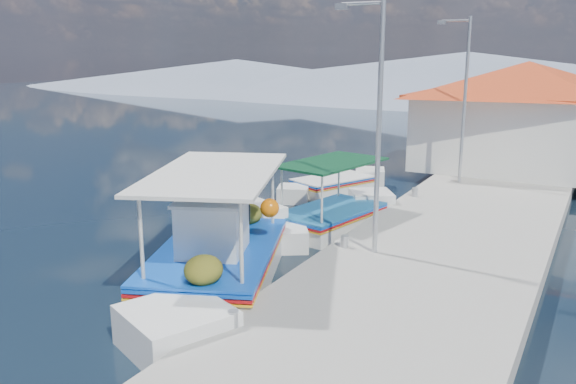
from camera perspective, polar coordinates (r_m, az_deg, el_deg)
The scene contains 9 objects.
ground at distance 15.38m, azimuth -10.86°, elevation -6.93°, with size 160.00×160.00×0.00m, color black.
quay at distance 18.09m, azimuth 16.66°, elevation -3.30°, with size 5.00×44.00×0.50m, color gray.
bollards at distance 17.81m, azimuth 9.62°, elevation -1.84°, with size 0.20×17.20×0.30m.
main_caique at distance 14.00m, azimuth -6.53°, elevation -6.36°, with size 4.74×8.34×2.96m.
caique_green_canopy at distance 17.96m, azimuth 4.19°, elevation -2.55°, with size 2.68×6.15×2.35m.
caique_blue_hull at distance 22.47m, azimuth 4.37°, elevation 0.49°, with size 2.99×4.95×0.96m.
harbor_building at distance 26.34m, azimuth 21.90°, elevation 7.03°, with size 10.49×10.49×4.40m.
lamp_post_near at distance 13.97m, azimuth 8.47°, elevation 7.38°, with size 1.21×0.14×6.00m.
lamp_post_far at distance 22.60m, azimuth 16.55°, elevation 9.27°, with size 1.21×0.14×6.00m.
Camera 1 is at (9.30, -11.04, 5.31)m, focal length 36.76 mm.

